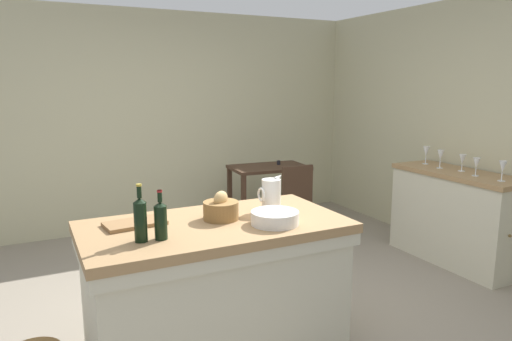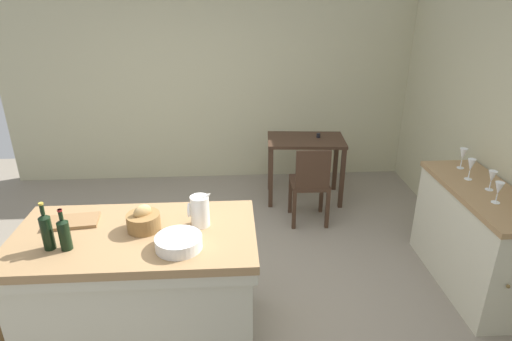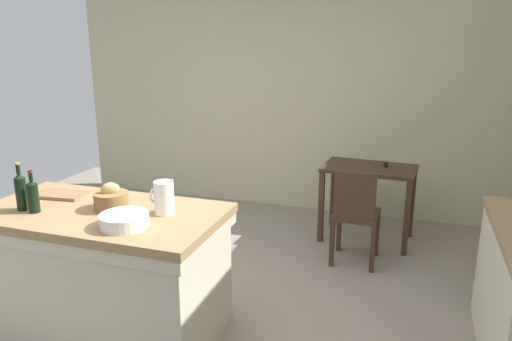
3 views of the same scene
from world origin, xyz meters
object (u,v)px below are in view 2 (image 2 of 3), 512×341
at_px(bread_basket, 144,221).
at_px(wicker_hamper, 0,321).
at_px(wine_bottle_dark, 64,233).
at_px(wine_glass_right, 471,166).
at_px(writing_desk, 306,149).
at_px(wine_glass_far_right, 463,155).
at_px(wine_bottle_amber, 47,230).
at_px(wash_bowl, 179,242).
at_px(wine_glass_left, 499,189).
at_px(side_cabinet, 474,238).
at_px(wine_glass_middle, 492,177).
at_px(pitcher, 200,211).
at_px(cutting_board, 72,222).
at_px(island_table, 141,283).
at_px(wooden_chair, 310,183).

distance_m(bread_basket, wicker_hamper, 1.42).
distance_m(wine_bottle_dark, wine_glass_right, 3.19).
height_order(writing_desk, wicker_hamper, writing_desk).
bearing_deg(wine_bottle_dark, wine_glass_far_right, 19.22).
distance_m(writing_desk, wine_bottle_amber, 3.16).
bearing_deg(wine_glass_right, writing_desk, 126.46).
distance_m(wash_bowl, wine_glass_left, 2.40).
xyz_separation_m(side_cabinet, wicker_hamper, (-3.81, -0.39, -0.32)).
bearing_deg(wine_glass_middle, wine_bottle_dark, -168.53).
bearing_deg(wine_glass_left, pitcher, -175.63).
bearing_deg(pitcher, cutting_board, 174.75).
relative_size(side_cabinet, cutting_board, 3.69).
bearing_deg(wine_glass_far_right, side_cabinet, -93.33).
bearing_deg(wine_glass_left, bread_basket, -175.54).
distance_m(side_cabinet, wine_glass_middle, 0.57).
bearing_deg(wine_bottle_amber, island_table, 17.26).
bearing_deg(island_table, writing_desk, 54.86).
relative_size(side_cabinet, wicker_hamper, 4.26).
height_order(writing_desk, wine_bottle_dark, wine_bottle_dark).
bearing_deg(wicker_hamper, wine_bottle_dark, -18.96).
relative_size(wine_bottle_dark, wine_glass_right, 1.53).
distance_m(pitcher, bread_basket, 0.39).
relative_size(island_table, wine_glass_right, 8.87).
xyz_separation_m(island_table, wine_glass_middle, (2.75, 0.47, 0.54)).
relative_size(wooden_chair, wine_glass_far_right, 4.78).
bearing_deg(wicker_hamper, writing_desk, 38.99).
xyz_separation_m(writing_desk, cutting_board, (-2.02, -2.05, 0.26)).
distance_m(pitcher, wash_bowl, 0.31).
bearing_deg(side_cabinet, wine_glass_left, -101.93).
distance_m(island_table, bread_basket, 0.49).
height_order(wine_bottle_amber, wine_glass_far_right, wine_bottle_amber).
height_order(bread_basket, cutting_board, bread_basket).
bearing_deg(wooden_chair, wine_glass_middle, -42.27).
xyz_separation_m(island_table, wicker_hamper, (-1.09, 0.07, -0.35)).
height_order(island_table, pitcher, pitcher).
relative_size(bread_basket, wine_glass_far_right, 1.20).
distance_m(side_cabinet, wine_glass_left, 0.61).
bearing_deg(wine_bottle_dark, wooden_chair, 42.94).
relative_size(writing_desk, wicker_hamper, 3.02).
bearing_deg(bread_basket, wine_bottle_dark, -154.60).
xyz_separation_m(island_table, wine_glass_far_right, (2.75, 0.93, 0.56)).
distance_m(wooden_chair, wine_glass_right, 1.59).
relative_size(wooden_chair, wash_bowl, 3.01).
relative_size(wine_glass_right, wicker_hamper, 0.59).
bearing_deg(wash_bowl, side_cabinet, 15.39).
bearing_deg(writing_desk, wine_bottle_amber, -130.92).
height_order(bread_basket, wine_glass_left, bread_basket).
xyz_separation_m(writing_desk, wine_bottle_amber, (-2.05, -2.37, 0.38)).
height_order(wine_bottle_dark, wine_glass_middle, wine_bottle_dark).
xyz_separation_m(island_table, writing_desk, (1.56, 2.21, 0.16)).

